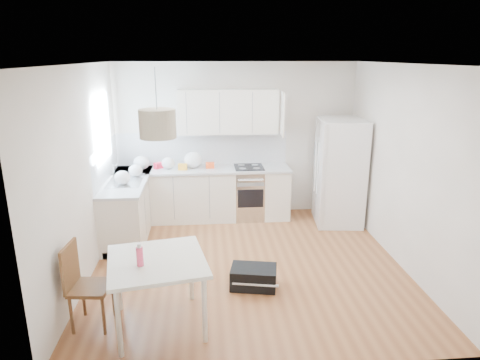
# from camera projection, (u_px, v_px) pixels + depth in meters

# --- Properties ---
(floor) EXTENTS (4.20, 4.20, 0.00)m
(floor) POSITION_uv_depth(u_px,v_px,m) (248.00, 264.00, 5.97)
(floor) COLOR brown
(floor) RESTS_ON ground
(ceiling) EXTENTS (4.20, 4.20, 0.00)m
(ceiling) POSITION_uv_depth(u_px,v_px,m) (249.00, 64.00, 5.21)
(ceiling) COLOR white
(ceiling) RESTS_ON wall_back
(wall_back) EXTENTS (4.20, 0.00, 4.20)m
(wall_back) POSITION_uv_depth(u_px,v_px,m) (236.00, 140.00, 7.60)
(wall_back) COLOR beige
(wall_back) RESTS_ON floor
(wall_left) EXTENTS (0.00, 4.20, 4.20)m
(wall_left) POSITION_uv_depth(u_px,v_px,m) (84.00, 174.00, 5.42)
(wall_left) COLOR beige
(wall_left) RESTS_ON floor
(wall_right) EXTENTS (0.00, 4.20, 4.20)m
(wall_right) POSITION_uv_depth(u_px,v_px,m) (403.00, 167.00, 5.76)
(wall_right) COLOR beige
(wall_right) RESTS_ON floor
(window_glassblock) EXTENTS (0.02, 1.00, 1.00)m
(window_glassblock) POSITION_uv_depth(u_px,v_px,m) (102.00, 128.00, 6.41)
(window_glassblock) COLOR #BFE0F9
(window_glassblock) RESTS_ON wall_left
(cabinets_back) EXTENTS (3.00, 0.60, 0.88)m
(cabinets_back) POSITION_uv_depth(u_px,v_px,m) (204.00, 195.00, 7.52)
(cabinets_back) COLOR white
(cabinets_back) RESTS_ON floor
(cabinets_left) EXTENTS (0.60, 1.80, 0.88)m
(cabinets_left) POSITION_uv_depth(u_px,v_px,m) (129.00, 208.00, 6.85)
(cabinets_left) COLOR white
(cabinets_left) RESTS_ON floor
(counter_back) EXTENTS (3.02, 0.64, 0.04)m
(counter_back) POSITION_uv_depth(u_px,v_px,m) (203.00, 170.00, 7.39)
(counter_back) COLOR #B7B9BC
(counter_back) RESTS_ON cabinets_back
(counter_left) EXTENTS (0.64, 1.82, 0.04)m
(counter_left) POSITION_uv_depth(u_px,v_px,m) (127.00, 181.00, 6.72)
(counter_left) COLOR #B7B9BC
(counter_left) RESTS_ON cabinets_left
(backsplash_back) EXTENTS (3.00, 0.01, 0.58)m
(backsplash_back) POSITION_uv_depth(u_px,v_px,m) (202.00, 148.00, 7.58)
(backsplash_back) COLOR white
(backsplash_back) RESTS_ON wall_back
(backsplash_left) EXTENTS (0.01, 1.80, 0.58)m
(backsplash_left) POSITION_uv_depth(u_px,v_px,m) (106.00, 162.00, 6.61)
(backsplash_left) COLOR white
(backsplash_left) RESTS_ON wall_left
(upper_cabinets) EXTENTS (1.70, 0.32, 0.75)m
(upper_cabinets) POSITION_uv_depth(u_px,v_px,m) (228.00, 112.00, 7.29)
(upper_cabinets) COLOR white
(upper_cabinets) RESTS_ON wall_back
(range_oven) EXTENTS (0.50, 0.61, 0.88)m
(range_oven) POSITION_uv_depth(u_px,v_px,m) (249.00, 194.00, 7.58)
(range_oven) COLOR silver
(range_oven) RESTS_ON floor
(sink) EXTENTS (0.50, 0.80, 0.16)m
(sink) POSITION_uv_depth(u_px,v_px,m) (126.00, 181.00, 6.67)
(sink) COLOR silver
(sink) RESTS_ON counter_left
(refrigerator) EXTENTS (0.95, 0.98, 1.79)m
(refrigerator) POSITION_uv_depth(u_px,v_px,m) (340.00, 172.00, 7.27)
(refrigerator) COLOR white
(refrigerator) RESTS_ON floor
(dining_table) EXTENTS (1.15, 1.15, 0.77)m
(dining_table) POSITION_uv_depth(u_px,v_px,m) (157.00, 267.00, 4.43)
(dining_table) COLOR beige
(dining_table) RESTS_ON floor
(dining_chair) EXTENTS (0.43, 0.43, 0.94)m
(dining_chair) POSITION_uv_depth(u_px,v_px,m) (91.00, 286.00, 4.50)
(dining_chair) COLOR #4B2B16
(dining_chair) RESTS_ON floor
(drink_bottle) EXTENTS (0.09, 0.09, 0.24)m
(drink_bottle) POSITION_uv_depth(u_px,v_px,m) (140.00, 255.00, 4.25)
(drink_bottle) COLOR #EB4166
(drink_bottle) RESTS_ON dining_table
(gym_bag) EXTENTS (0.62, 0.47, 0.26)m
(gym_bag) POSITION_uv_depth(u_px,v_px,m) (254.00, 277.00, 5.35)
(gym_bag) COLOR black
(gym_bag) RESTS_ON floor
(pendant_lamp) EXTENTS (0.45, 0.45, 0.27)m
(pendant_lamp) POSITION_uv_depth(u_px,v_px,m) (158.00, 124.00, 4.03)
(pendant_lamp) COLOR beige
(pendant_lamp) RESTS_ON ceiling
(grocery_bag_a) EXTENTS (0.27, 0.23, 0.24)m
(grocery_bag_a) POSITION_uv_depth(u_px,v_px,m) (141.00, 163.00, 7.28)
(grocery_bag_a) COLOR white
(grocery_bag_a) RESTS_ON counter_back
(grocery_bag_b) EXTENTS (0.22, 0.19, 0.20)m
(grocery_bag_b) POSITION_uv_depth(u_px,v_px,m) (168.00, 163.00, 7.32)
(grocery_bag_b) COLOR white
(grocery_bag_b) RESTS_ON counter_back
(grocery_bag_c) EXTENTS (0.31, 0.27, 0.28)m
(grocery_bag_c) POSITION_uv_depth(u_px,v_px,m) (193.00, 160.00, 7.38)
(grocery_bag_c) COLOR white
(grocery_bag_c) RESTS_ON counter_back
(grocery_bag_d) EXTENTS (0.22, 0.19, 0.20)m
(grocery_bag_d) POSITION_uv_depth(u_px,v_px,m) (135.00, 170.00, 6.88)
(grocery_bag_d) COLOR white
(grocery_bag_d) RESTS_ON counter_back
(grocery_bag_e) EXTENTS (0.24, 0.20, 0.21)m
(grocery_bag_e) POSITION_uv_depth(u_px,v_px,m) (122.00, 178.00, 6.44)
(grocery_bag_e) COLOR white
(grocery_bag_e) RESTS_ON counter_left
(snack_orange) EXTENTS (0.15, 0.10, 0.10)m
(snack_orange) POSITION_uv_depth(u_px,v_px,m) (210.00, 165.00, 7.39)
(snack_orange) COLOR red
(snack_orange) RESTS_ON counter_back
(snack_yellow) EXTENTS (0.16, 0.10, 0.10)m
(snack_yellow) POSITION_uv_depth(u_px,v_px,m) (183.00, 167.00, 7.28)
(snack_yellow) COLOR #F6A126
(snack_yellow) RESTS_ON counter_back
(snack_red) EXTENTS (0.17, 0.16, 0.10)m
(snack_red) POSITION_uv_depth(u_px,v_px,m) (158.00, 166.00, 7.37)
(snack_red) COLOR red
(snack_red) RESTS_ON counter_back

